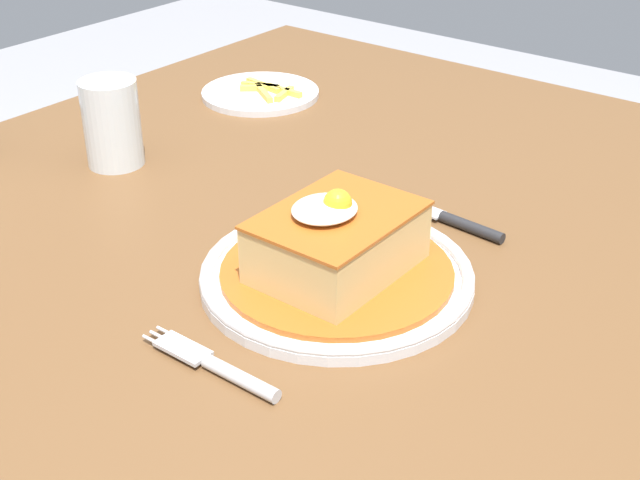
# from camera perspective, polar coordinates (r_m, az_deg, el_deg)

# --- Properties ---
(dining_table) EXTENTS (1.22, 0.94, 0.75)m
(dining_table) POSITION_cam_1_polar(r_m,az_deg,el_deg) (0.98, -3.76, -4.62)
(dining_table) COLOR brown
(dining_table) RESTS_ON ground_plane
(main_plate) EXTENTS (0.26, 0.26, 0.02)m
(main_plate) POSITION_cam_1_polar(r_m,az_deg,el_deg) (0.81, 1.11, -2.32)
(main_plate) COLOR white
(main_plate) RESTS_ON dining_table
(sandwich_meal) EXTENTS (0.22, 0.22, 0.09)m
(sandwich_meal) POSITION_cam_1_polar(r_m,az_deg,el_deg) (0.80, 1.10, -0.44)
(sandwich_meal) COLOR #B75B1E
(sandwich_meal) RESTS_ON main_plate
(fork) EXTENTS (0.02, 0.14, 0.01)m
(fork) POSITION_cam_1_polar(r_m,az_deg,el_deg) (0.71, -6.51, -8.38)
(fork) COLOR silver
(fork) RESTS_ON dining_table
(knife) EXTENTS (0.03, 0.17, 0.01)m
(knife) POSITION_cam_1_polar(r_m,az_deg,el_deg) (0.93, 8.71, 1.30)
(knife) COLOR #262628
(knife) RESTS_ON dining_table
(drinking_glass) EXTENTS (0.07, 0.07, 0.10)m
(drinking_glass) POSITION_cam_1_polar(r_m,az_deg,el_deg) (1.07, -13.48, 7.13)
(drinking_glass) COLOR gold
(drinking_glass) RESTS_ON dining_table
(side_plate_fries) EXTENTS (0.17, 0.17, 0.02)m
(side_plate_fries) POSITION_cam_1_polar(r_m,az_deg,el_deg) (1.28, -3.90, 9.62)
(side_plate_fries) COLOR white
(side_plate_fries) RESTS_ON dining_table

